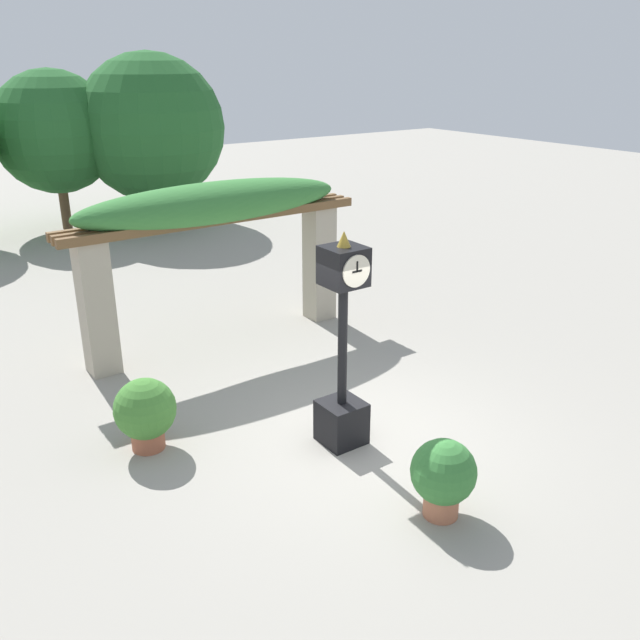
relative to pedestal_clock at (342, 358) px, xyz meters
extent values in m
plane|color=gray|center=(0.28, -0.11, -1.24)|extent=(60.00, 60.00, 0.00)
cube|color=black|center=(0.00, 0.00, -0.94)|extent=(0.55, 0.55, 0.59)
cylinder|color=black|center=(0.00, 0.00, 0.15)|extent=(0.12, 0.12, 1.59)
cylinder|color=gold|center=(0.00, 0.00, 0.96)|extent=(0.20, 0.20, 0.04)
cube|color=black|center=(0.00, 0.00, 1.23)|extent=(0.49, 0.49, 0.49)
cylinder|color=beige|center=(0.00, -0.25, 1.23)|extent=(0.40, 0.02, 0.40)
cylinder|color=beige|center=(0.00, 0.25, 1.23)|extent=(0.40, 0.02, 0.40)
cube|color=black|center=(0.00, -0.27, 1.23)|extent=(0.14, 0.01, 0.02)
cube|color=black|center=(0.00, -0.27, 1.29)|extent=(0.02, 0.01, 0.13)
cone|color=gold|center=(0.00, 0.00, 1.57)|extent=(0.17, 0.17, 0.19)
cube|color=#A89E89|center=(-1.89, 3.99, -0.13)|extent=(0.48, 0.48, 2.22)
cube|color=#A89E89|center=(2.44, 3.99, -0.13)|extent=(0.48, 0.48, 2.22)
cube|color=brown|center=(0.28, 3.75, 1.05)|extent=(5.41, 0.11, 0.15)
cube|color=brown|center=(0.28, 3.99, 1.05)|extent=(5.41, 0.11, 0.15)
cube|color=brown|center=(0.28, 4.23, 1.05)|extent=(5.41, 0.11, 0.15)
ellipsoid|color=#387A38|center=(0.28, 3.99, 1.30)|extent=(4.84, 1.08, 0.70)
cylinder|color=#9E563D|center=(-2.19, 1.34, -1.10)|extent=(0.44, 0.44, 0.28)
sphere|color=#427F33|center=(-2.19, 1.34, -0.66)|extent=(0.81, 0.81, 0.81)
cylinder|color=#B26B4C|center=(-0.03, -1.91, -1.09)|extent=(0.40, 0.40, 0.29)
sphere|color=#387A38|center=(-0.03, -1.91, -0.67)|extent=(0.74, 0.74, 0.74)
cylinder|color=brown|center=(0.50, 14.38, -0.44)|extent=(0.28, 0.28, 1.60)
sphere|color=#235B28|center=(0.50, 14.38, 1.58)|extent=(3.47, 3.47, 3.47)
cylinder|color=brown|center=(3.04, 13.45, -0.56)|extent=(0.28, 0.28, 1.35)
sphere|color=#235B28|center=(3.04, 13.45, 1.62)|extent=(4.30, 4.30, 4.30)
camera|label=1|loc=(-4.80, -6.31, 3.63)|focal=38.00mm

